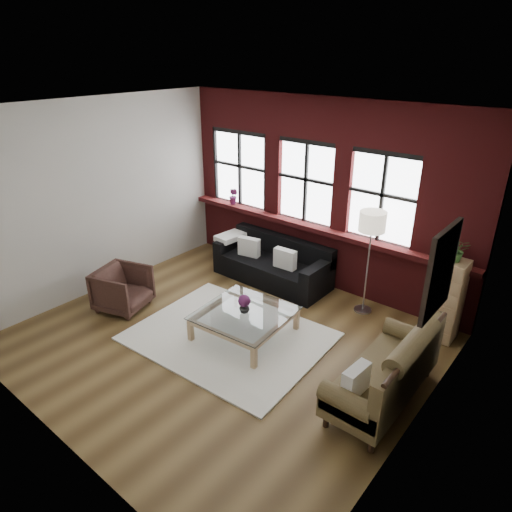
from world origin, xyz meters
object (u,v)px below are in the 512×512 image
Objects in this scene: vase at (244,308)px; drawer_chest at (447,300)px; dark_sofa at (272,261)px; vintage_settee at (384,366)px; coffee_table at (245,324)px; armchair at (123,289)px; floor_lamp at (368,259)px.

vase is 0.13× the size of drawer_chest.
dark_sofa is 1.82m from vase.
dark_sofa is 1.73× the size of drawer_chest.
vintage_settee reaches higher than coffee_table.
dark_sofa is 2.78× the size of armchair.
armchair is 0.62× the size of coffee_table.
floor_lamp reaches higher than dark_sofa.
vase is 0.08× the size of floor_lamp.
vintage_settee is at bearing -56.89° from floor_lamp.
dark_sofa is 3.01m from drawer_chest.
coffee_table is 2.91m from drawer_chest.
armchair is at bearing -162.47° from vase.
armchair is 4.89× the size of vase.
vase is at bearing -179.23° from vintage_settee.
floor_lamp is (1.01, 1.75, 0.44)m from vase.
armchair is 4.92m from drawer_chest.
drawer_chest reaches higher than vintage_settee.
dark_sofa reaches higher than armchair.
armchair reaches higher than coffee_table.
vase is at bearing -120.10° from floor_lamp.
armchair is 2.13m from coffee_table.
vintage_settee is 4.21m from armchair.
armchair is at bearing -170.86° from vintage_settee.
coffee_table is at bearing -65.05° from dark_sofa.
vintage_settee is 11.72× the size of vase.
floor_lamp is at bearing -69.38° from armchair.
vintage_settee is 1.79m from drawer_chest.
drawer_chest reaches higher than armchair.
vase is 2.88m from drawer_chest.
dark_sofa is at bearing 150.83° from vintage_settee.
drawer_chest is 1.26m from floor_lamp.
armchair is at bearing -118.89° from dark_sofa.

